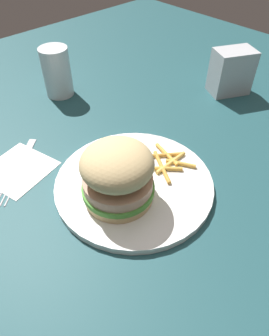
{
  "coord_description": "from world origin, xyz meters",
  "views": [
    {
      "loc": [
        -0.24,
        0.25,
        0.39
      ],
      "look_at": [
        0.03,
        -0.0,
        0.04
      ],
      "focal_mm": 33.08,
      "sensor_mm": 36.0,
      "label": 1
    }
  ],
  "objects_px": {
    "fork": "(17,169)",
    "drink_glass": "(57,75)",
    "plate": "(134,183)",
    "sandwich": "(117,174)",
    "napkin_dispenser": "(231,72)",
    "napkin": "(18,169)",
    "fries_pile": "(167,162)"
  },
  "relations": [
    {
      "from": "fork",
      "to": "drink_glass",
      "type": "bearing_deg",
      "value": -50.22
    },
    {
      "from": "napkin",
      "to": "drink_glass",
      "type": "height_order",
      "value": "drink_glass"
    },
    {
      "from": "drink_glass",
      "to": "napkin_dispenser",
      "type": "distance_m",
      "value": 0.41
    },
    {
      "from": "sandwich",
      "to": "drink_glass",
      "type": "bearing_deg",
      "value": -19.09
    },
    {
      "from": "plate",
      "to": "sandwich",
      "type": "distance_m",
      "value": 0.07
    },
    {
      "from": "plate",
      "to": "sandwich",
      "type": "xyz_separation_m",
      "value": [
        -0.01,
        0.04,
        0.06
      ]
    },
    {
      "from": "napkin",
      "to": "fork",
      "type": "bearing_deg",
      "value": 132.18
    },
    {
      "from": "napkin",
      "to": "fork",
      "type": "xyz_separation_m",
      "value": [
        -0.0,
        0.0,
        0.0
      ]
    },
    {
      "from": "sandwich",
      "to": "napkin",
      "type": "xyz_separation_m",
      "value": [
        0.18,
        0.08,
        -0.06
      ]
    },
    {
      "from": "fries_pile",
      "to": "napkin_dispenser",
      "type": "xyz_separation_m",
      "value": [
        0.08,
        -0.31,
        0.04
      ]
    },
    {
      "from": "napkin",
      "to": "plate",
      "type": "bearing_deg",
      "value": -144.2
    },
    {
      "from": "plate",
      "to": "fork",
      "type": "relative_size",
      "value": 1.93
    },
    {
      "from": "fork",
      "to": "sandwich",
      "type": "bearing_deg",
      "value": -154.87
    },
    {
      "from": "fries_pile",
      "to": "napkin_dispenser",
      "type": "bearing_deg",
      "value": -75.07
    },
    {
      "from": "sandwich",
      "to": "fries_pile",
      "type": "distance_m",
      "value": 0.12
    },
    {
      "from": "sandwich",
      "to": "napkin",
      "type": "bearing_deg",
      "value": 24.7
    },
    {
      "from": "napkin_dispenser",
      "to": "sandwich",
      "type": "bearing_deg",
      "value": -141.68
    },
    {
      "from": "fries_pile",
      "to": "drink_glass",
      "type": "bearing_deg",
      "value": -1.2
    },
    {
      "from": "plate",
      "to": "drink_glass",
      "type": "relative_size",
      "value": 2.38
    },
    {
      "from": "drink_glass",
      "to": "napkin_dispenser",
      "type": "relative_size",
      "value": 1.09
    },
    {
      "from": "napkin_dispenser",
      "to": "plate",
      "type": "bearing_deg",
      "value": -141.58
    },
    {
      "from": "napkin",
      "to": "drink_glass",
      "type": "distance_m",
      "value": 0.27
    },
    {
      "from": "fries_pile",
      "to": "napkin",
      "type": "xyz_separation_m",
      "value": [
        0.18,
        0.2,
        -0.01
      ]
    },
    {
      "from": "napkin",
      "to": "fork",
      "type": "height_order",
      "value": "fork"
    },
    {
      "from": "plate",
      "to": "napkin_dispenser",
      "type": "relative_size",
      "value": 2.6
    },
    {
      "from": "plate",
      "to": "napkin",
      "type": "xyz_separation_m",
      "value": [
        0.17,
        0.13,
        -0.01
      ]
    },
    {
      "from": "sandwich",
      "to": "drink_glass",
      "type": "height_order",
      "value": "same"
    },
    {
      "from": "fork",
      "to": "drink_glass",
      "type": "xyz_separation_m",
      "value": [
        0.17,
        -0.21,
        0.05
      ]
    },
    {
      "from": "fries_pile",
      "to": "napkin_dispenser",
      "type": "relative_size",
      "value": 0.94
    },
    {
      "from": "fork",
      "to": "napkin",
      "type": "bearing_deg",
      "value": -47.82
    },
    {
      "from": "sandwich",
      "to": "drink_glass",
      "type": "distance_m",
      "value": 0.37
    },
    {
      "from": "fries_pile",
      "to": "napkin",
      "type": "relative_size",
      "value": 0.88
    }
  ]
}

